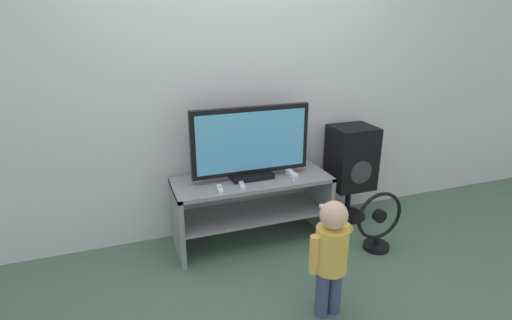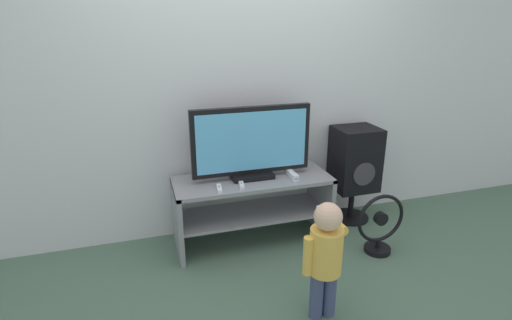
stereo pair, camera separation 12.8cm
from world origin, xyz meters
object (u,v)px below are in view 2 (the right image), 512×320
(television, at_px, (252,144))
(remote_secondary, at_px, (242,185))
(game_console, at_px, (293,175))
(child, at_px, (325,251))
(remote_primary, at_px, (219,188))
(floor_fan, at_px, (380,227))
(speaker_tower, at_px, (355,161))

(television, xyz_separation_m, remote_secondary, (-0.12, -0.15, -0.27))
(game_console, bearing_deg, child, -99.62)
(game_console, distance_m, remote_secondary, 0.43)
(child, bearing_deg, remote_primary, 118.47)
(child, distance_m, floor_fan, 0.92)
(television, height_order, game_console, television)
(game_console, bearing_deg, remote_primary, -174.42)
(game_console, xyz_separation_m, remote_secondary, (-0.43, -0.04, -0.01))
(television, bearing_deg, floor_fan, -28.47)
(game_console, relative_size, child, 0.21)
(game_console, xyz_separation_m, floor_fan, (0.58, -0.38, -0.35))
(remote_secondary, xyz_separation_m, child, (0.28, -0.85, -0.11))
(game_console, distance_m, remote_primary, 0.61)
(remote_primary, xyz_separation_m, child, (0.45, -0.83, -0.11))
(television, xyz_separation_m, child, (0.16, -1.00, -0.38))
(speaker_tower, bearing_deg, remote_primary, -169.08)
(television, height_order, remote_primary, television)
(television, relative_size, speaker_tower, 1.09)
(television, distance_m, game_console, 0.41)
(child, bearing_deg, floor_fan, 34.92)
(game_console, xyz_separation_m, remote_primary, (-0.60, -0.06, -0.01))
(remote_secondary, distance_m, floor_fan, 1.12)
(television, xyz_separation_m, speaker_tower, (0.97, 0.08, -0.27))
(child, bearing_deg, television, 98.87)
(game_console, distance_m, child, 0.91)
(remote_primary, bearing_deg, floor_fan, -15.11)
(remote_primary, relative_size, speaker_tower, 0.16)
(remote_secondary, bearing_deg, child, -71.90)
(floor_fan, bearing_deg, remote_primary, 164.89)
(game_console, height_order, child, child)
(speaker_tower, bearing_deg, floor_fan, -98.03)
(game_console, relative_size, speaker_tower, 0.19)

